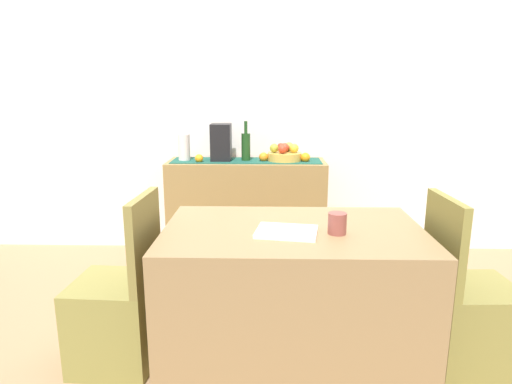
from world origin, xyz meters
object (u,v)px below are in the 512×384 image
Objects in this scene: dining_table at (292,298)px; chair_by_corner at (468,319)px; chair_near_window at (118,315)px; sideboard_console at (247,210)px; open_book at (287,232)px; ceramic_vase at (184,147)px; coffee_cup at (337,223)px; wine_bottle at (246,146)px; coffee_maker at (221,142)px; fruit_bowl at (284,156)px.

chair_by_corner reaches higher than dining_table.
sideboard_console is at bearing 68.54° from chair_near_window.
ceramic_vase is at bearing 124.94° from open_book.
coffee_cup reaches higher than sideboard_console.
chair_near_window is (-0.86, 0.08, -0.48)m from open_book.
sideboard_console is 0.53m from wine_bottle.
coffee_maker is 1.71m from chair_near_window.
coffee_maker is 3.00× the size of coffee_cup.
fruit_bowl is at bearing 96.74° from coffee_cup.
dining_table is at bearing -78.85° from sideboard_console.
sideboard_console reaches higher than open_book.
wine_bottle is at bearing 128.31° from chair_by_corner.
wine_bottle is at bearing 180.00° from fruit_bowl.
chair_near_window is at bearing -111.31° from wine_bottle.
wine_bottle reaches higher than chair_near_window.
open_book is at bearing -73.69° from coffee_maker.
ceramic_vase is 2.37m from chair_by_corner.
coffee_maker is at bearing 108.41° from dining_table.
coffee_cup is at bearing 10.61° from open_book.
ceramic_vase is 2.17× the size of coffee_cup.
dining_table is at bearing 158.64° from coffee_cup.
ceramic_vase is at bearing 118.03° from dining_table.
ceramic_vase is at bearing 180.00° from wine_bottle.
ceramic_vase is (-0.30, 0.00, -0.04)m from coffee_maker.
coffee_cup is at bearing -21.36° from dining_table.
coffee_maker reaches higher than fruit_bowl.
fruit_bowl is 0.99× the size of open_book.
fruit_bowl is 1.86m from chair_near_window.
chair_by_corner is (1.39, -1.51, -0.71)m from coffee_maker.
sideboard_console reaches higher than dining_table.
open_book is at bearing -174.92° from chair_by_corner.
coffee_cup is at bearing -4.02° from chair_near_window.
chair_by_corner is at bearing -0.04° from dining_table.
dining_table is at bearing 75.55° from open_book.
open_book is 0.31× the size of chair_by_corner.
ceramic_vase is (-0.51, 0.00, 0.52)m from sideboard_console.
coffee_cup is 0.11× the size of chair_near_window.
coffee_maker is at bearing 75.56° from chair_near_window.
coffee_maker reaches higher than chair_near_window.
fruit_bowl is 0.31× the size of chair_near_window.
sideboard_console is at bearing 0.00° from ceramic_vase.
ceramic_vase is 0.24× the size of chair_near_window.
open_book is at bearing -80.54° from wine_bottle.
coffee_cup is (0.19, -1.59, -0.07)m from fruit_bowl.
sideboard_console is 1.54m from dining_table.
coffee_maker is 1.75m from coffee_cup.
chair_by_corner is at bearing 6.32° from coffee_cup.
sideboard_console is 0.60m from coffee_maker.
coffee_cup is (0.23, 0.01, 0.04)m from open_book.
fruit_bowl is at bearing 59.16° from chair_near_window.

